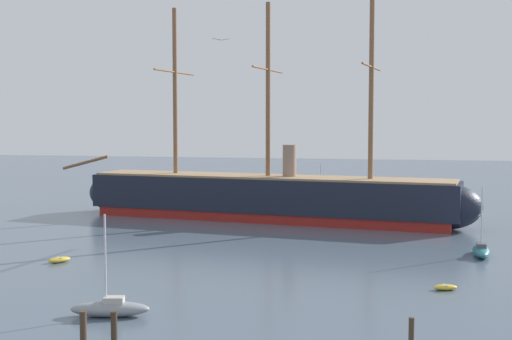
% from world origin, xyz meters
% --- Properties ---
extents(tall_ship, '(58.24, 15.15, 28.08)m').
position_xyz_m(tall_ship, '(-5.90, 56.15, 3.06)').
color(tall_ship, maroon).
rests_on(tall_ship, ground).
extents(sailboat_foreground_left, '(5.47, 2.69, 6.84)m').
position_xyz_m(sailboat_foreground_left, '(-7.65, 10.99, 0.58)').
color(sailboat_foreground_left, gray).
rests_on(sailboat_foreground_left, ground).
extents(dinghy_mid_left, '(2.03, 2.26, 0.50)m').
position_xyz_m(dinghy_mid_left, '(-19.42, 25.97, 0.25)').
color(dinghy_mid_left, gold).
rests_on(dinghy_mid_left, ground).
extents(dinghy_mid_right, '(2.00, 1.31, 0.44)m').
position_xyz_m(dinghy_mid_right, '(14.53, 22.95, 0.22)').
color(dinghy_mid_right, gold).
rests_on(dinghy_mid_right, ground).
extents(sailboat_alongside_stern, '(1.72, 5.19, 6.68)m').
position_xyz_m(sailboat_alongside_stern, '(18.67, 37.17, 0.56)').
color(sailboat_alongside_stern, '#236670').
rests_on(sailboat_alongside_stern, ground).
extents(sailboat_distant_centre, '(2.85, 5.48, 6.84)m').
position_xyz_m(sailboat_distant_centre, '(0.04, 65.12, 0.58)').
color(sailboat_distant_centre, orange).
rests_on(sailboat_distant_centre, ground).
extents(mooring_piling_left_pair, '(0.41, 0.41, 1.83)m').
position_xyz_m(mooring_piling_left_pair, '(-7.02, 5.84, 0.91)').
color(mooring_piling_left_pair, '#423323').
rests_on(mooring_piling_left_pair, ground).
extents(mooring_piling_right_pair, '(0.30, 0.30, 2.32)m').
position_xyz_m(mooring_piling_right_pair, '(11.77, 6.85, 1.16)').
color(mooring_piling_right_pair, '#423323').
rests_on(mooring_piling_right_pair, ground).
extents(mooring_piling_midwater, '(0.38, 0.38, 1.98)m').
position_xyz_m(mooring_piling_midwater, '(-5.00, 5.66, 0.99)').
color(mooring_piling_midwater, '#382B1E').
rests_on(mooring_piling_midwater, ground).
extents(seagull_in_flight, '(1.14, 0.62, 0.13)m').
position_xyz_m(seagull_in_flight, '(-1.32, 15.89, 18.60)').
color(seagull_in_flight, silver).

